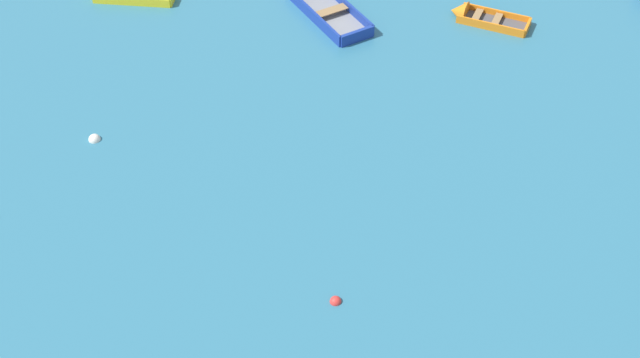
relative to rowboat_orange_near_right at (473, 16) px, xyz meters
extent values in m
cube|color=yellow|center=(-11.41, 2.74, 0.02)|extent=(2.65, 0.79, 0.31)
cube|color=gray|center=(-4.79, 1.04, -0.08)|extent=(2.37, 3.68, 0.10)
cube|color=navy|center=(-5.38, 0.81, 0.07)|extent=(1.39, 3.43, 0.41)
cube|color=navy|center=(-4.19, 1.27, 0.07)|extent=(1.39, 3.43, 0.41)
cube|color=navy|center=(-4.13, -0.66, 0.07)|extent=(1.21, 0.57, 0.41)
cube|color=#937047|center=(-4.72, 0.86, 0.16)|extent=(1.20, 0.76, 0.03)
cube|color=#4C4C51|center=(0.59, -0.38, -0.09)|extent=(2.30, 1.87, 0.07)
cube|color=orange|center=(0.36, -0.74, 0.01)|extent=(1.98, 1.30, 0.28)
cube|color=orange|center=(0.82, -0.01, 0.01)|extent=(1.98, 1.30, 0.28)
cube|color=orange|center=(1.56, -1.00, 0.01)|extent=(0.53, 0.75, 0.28)
cone|color=orange|center=(-0.43, 0.28, 0.03)|extent=(0.89, 0.98, 0.82)
cube|color=#937047|center=(0.69, -0.44, 0.07)|extent=(0.62, 0.77, 0.03)
cube|color=#937047|center=(0.12, -0.08, 0.07)|extent=(0.62, 0.77, 0.03)
sphere|color=red|center=(-6.70, -11.08, -0.13)|extent=(0.28, 0.28, 0.28)
sphere|color=silver|center=(-12.49, -4.23, -0.13)|extent=(0.35, 0.35, 0.35)
camera|label=1|loc=(-9.10, -23.33, 15.93)|focal=47.71mm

